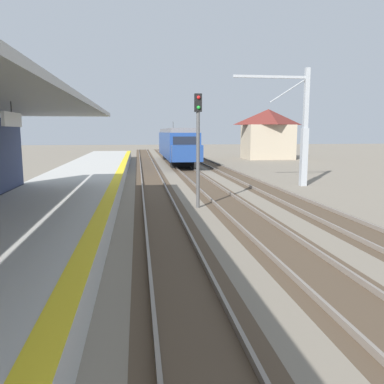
% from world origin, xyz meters
% --- Properties ---
extents(station_platform, '(5.00, 80.00, 0.91)m').
position_xyz_m(station_platform, '(-2.50, 16.00, 0.45)').
color(station_platform, '#B7B5AD').
rests_on(station_platform, ground).
extents(track_pair_nearest_platform, '(2.34, 120.00, 0.16)m').
position_xyz_m(track_pair_nearest_platform, '(1.90, 20.00, 0.05)').
color(track_pair_nearest_platform, '#4C3D2D').
rests_on(track_pair_nearest_platform, ground).
extents(track_pair_middle, '(2.34, 120.00, 0.16)m').
position_xyz_m(track_pair_middle, '(5.30, 20.00, 0.05)').
color(track_pair_middle, '#4C3D2D').
rests_on(track_pair_middle, ground).
extents(track_pair_far_side, '(2.34, 120.00, 0.16)m').
position_xyz_m(track_pair_far_side, '(8.70, 20.00, 0.05)').
color(track_pair_far_side, '#4C3D2D').
rests_on(track_pair_far_side, ground).
extents(approaching_train, '(2.93, 19.60, 4.76)m').
position_xyz_m(approaching_train, '(5.30, 45.42, 2.18)').
color(approaching_train, navy).
rests_on(approaching_train, ground).
extents(rail_signal_post, '(0.32, 0.34, 5.20)m').
position_xyz_m(rail_signal_post, '(3.67, 18.75, 3.19)').
color(rail_signal_post, '#4C4C4C').
rests_on(rail_signal_post, ground).
extents(catenary_pylon_far_side, '(5.00, 0.40, 7.50)m').
position_xyz_m(catenary_pylon_far_side, '(11.35, 25.27, 3.60)').
color(catenary_pylon_far_side, '#9EA3A8').
rests_on(catenary_pylon_far_side, ground).
extents(distant_trackside_house, '(6.60, 5.28, 6.40)m').
position_xyz_m(distant_trackside_house, '(17.77, 50.68, 3.34)').
color(distant_trackside_house, tan).
rests_on(distant_trackside_house, ground).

